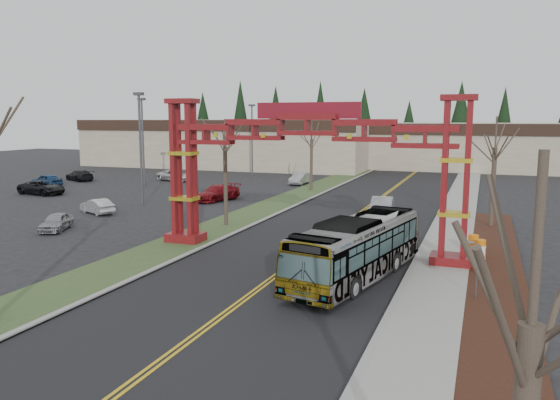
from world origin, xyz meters
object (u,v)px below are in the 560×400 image
at_px(bare_tree_right_near, 532,327).
at_px(gateway_arch, 308,149).
at_px(transit_bus, 357,248).
at_px(parked_car_near_c, 42,188).
at_px(retail_building_east, 490,146).
at_px(barrel_mid, 480,249).
at_px(retail_building_west, 235,142).
at_px(parked_car_far_b, 175,175).
at_px(barrel_south, 479,262).
at_px(street_sign, 478,262).
at_px(silver_sedan, 382,207).
at_px(barrel_north, 473,244).
at_px(parked_car_far_c, 80,175).
at_px(light_pole_far, 252,135).
at_px(bare_tree_median_far, 312,139).
at_px(parked_car_far_a, 300,179).
at_px(parked_car_mid_a, 217,193).
at_px(light_pole_mid, 143,136).
at_px(light_pole_near, 140,141).
at_px(parked_car_mid_b, 47,180).
at_px(parked_car_near_b, 97,206).
at_px(parked_car_near_a, 56,222).
at_px(bare_tree_right_far, 495,148).
at_px(bare_tree_median_mid, 225,147).

bearing_deg(bare_tree_right_near, gateway_arch, 114.15).
xyz_separation_m(transit_bus, parked_car_near_c, (-36.81, 17.93, -0.79)).
height_order(retail_building_east, barrel_mid, retail_building_east).
distance_m(retail_building_west, parked_car_far_b, 24.95).
relative_size(transit_bus, barrel_south, 9.71).
bearing_deg(street_sign, silver_sedan, 111.41).
xyz_separation_m(parked_car_near_c, parked_car_far_b, (6.23, 15.49, -0.04)).
height_order(parked_car_far_b, barrel_north, parked_car_far_b).
bearing_deg(parked_car_near_c, parked_car_far_c, 30.19).
height_order(parked_car_near_c, light_pole_far, light_pole_far).
bearing_deg(bare_tree_median_far, parked_car_far_a, 120.13).
bearing_deg(parked_car_mid_a, retail_building_west, 127.42).
height_order(retail_building_west, light_pole_mid, light_pole_mid).
bearing_deg(retail_building_west, light_pole_near, -75.77).
height_order(light_pole_near, light_pole_mid, light_pole_mid).
bearing_deg(parked_car_mid_b, parked_car_mid_a, 96.35).
relative_size(parked_car_near_c, light_pole_far, 0.54).
distance_m(gateway_arch, parked_car_near_b, 21.85).
height_order(silver_sedan, parked_car_near_c, silver_sedan).
height_order(retail_building_west, parked_car_near_a, retail_building_west).
distance_m(parked_car_near_b, parked_car_far_b, 23.76).
height_order(silver_sedan, light_pole_near, light_pole_near).
xyz_separation_m(silver_sedan, parked_car_far_c, (-39.94, 11.97, -0.09)).
bearing_deg(parked_car_far_b, barrel_south, -112.06).
height_order(light_pole_near, barrel_mid, light_pole_near).
bearing_deg(transit_bus, light_pole_mid, 150.15).
height_order(retail_building_west, bare_tree_right_near, retail_building_west).
bearing_deg(retail_building_west, parked_car_far_a, -49.71).
bearing_deg(bare_tree_right_near, parked_car_far_c, 135.20).
distance_m(parked_car_far_c, barrel_south, 54.15).
bearing_deg(barrel_south, gateway_arch, 174.84).
relative_size(bare_tree_right_far, light_pole_mid, 0.79).
height_order(bare_tree_right_far, light_pole_far, light_pole_far).
bearing_deg(barrel_north, barrel_south, -84.86).
bearing_deg(silver_sedan, retail_building_east, 75.42).
relative_size(parked_car_near_a, parked_car_mid_b, 0.85).
height_order(silver_sedan, bare_tree_right_far, bare_tree_right_far).
bearing_deg(bare_tree_median_mid, gateway_arch, -35.60).
height_order(parked_car_mid_a, bare_tree_right_near, bare_tree_right_near).
distance_m(gateway_arch, light_pole_near, 22.57).
xyz_separation_m(transit_bus, street_sign, (5.47, -1.42, 0.19)).
xyz_separation_m(retail_building_east, transit_bus, (-6.17, -65.95, -2.01)).
bearing_deg(parked_car_far_c, barrel_north, 89.35).
distance_m(parked_car_near_c, parked_car_mid_b, 7.08).
bearing_deg(street_sign, parked_car_near_b, 157.78).
bearing_deg(light_pole_near, parked_car_mid_b, 157.26).
xyz_separation_m(retail_building_west, parked_car_far_c, (-8.02, -28.58, -3.08)).
bearing_deg(parked_car_far_a, parked_car_mid_a, -100.47).
bearing_deg(parked_car_far_c, parked_car_far_a, 127.38).
distance_m(gateway_arch, barrel_south, 10.85).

